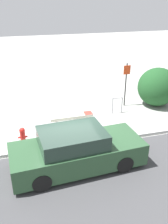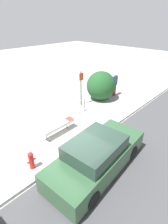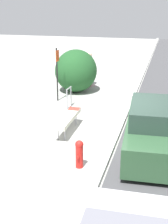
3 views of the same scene
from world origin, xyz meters
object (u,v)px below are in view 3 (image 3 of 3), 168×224
Objects in this scene: sign_post at (57,70)px; parked_car_near at (157,128)px; pedestrian at (90,68)px; bench at (68,118)px; fire_hydrant at (79,153)px; bike_rack at (69,95)px.

parked_car_near is (-3.73, -4.41, -0.74)m from sign_post.
sign_post is 1.32× the size of pedestrian.
bench is 1.11× the size of pedestrian.
parked_car_near is at bearing -47.79° from fire_hydrant.
bike_rack reaches higher than fire_hydrant.
parked_car_near is at bearing -129.31° from bike_rack.
sign_post is (3.24, 1.51, 0.90)m from bench.
fire_hydrant is at bearing -0.25° from pedestrian.
bike_rack is 1.08× the size of fire_hydrant.
pedestrian reaches higher than bike_rack.
bike_rack is 0.18× the size of parked_car_near.
bench is 0.42× the size of parked_car_near.
bike_rack is at bearing -134.37° from sign_post.
bench is 0.84× the size of sign_post.
parked_car_near is (-0.49, -2.90, 0.17)m from bench.
fire_hydrant is at bearing -159.20° from bike_rack.
fire_hydrant is 0.44× the size of pedestrian.
sign_post reaches higher than parked_car_near.
pedestrian is at bearing -13.88° from sign_post.
pedestrian is at bearing 0.56° from bike_rack.
bench is at bearing -163.13° from bike_rack.
bike_rack is 0.36× the size of sign_post.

